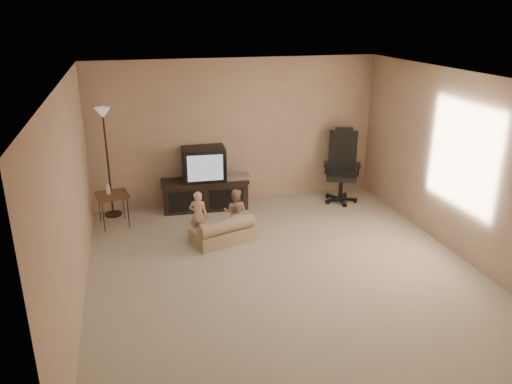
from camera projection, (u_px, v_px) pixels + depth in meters
floor at (283, 271)px, 6.57m from camera, size 5.50×5.50×0.00m
room_shell at (286, 161)px, 6.05m from camera, size 5.50×5.50×5.50m
tv_stand at (205, 183)px, 8.53m from camera, size 1.52×0.64×1.07m
office_chair at (341, 175)px, 8.86m from camera, size 0.79×0.81×1.30m
side_table at (112, 195)px, 7.81m from camera, size 0.55×0.55×0.71m
floor_lamp at (105, 138)px, 7.91m from camera, size 0.28×0.28×1.81m
child_sofa at (223, 232)px, 7.31m from camera, size 0.96×0.72×0.42m
toddler_left at (198, 216)px, 7.36m from camera, size 0.33×0.28×0.76m
toddler_right at (235, 212)px, 7.53m from camera, size 0.40×0.31×0.73m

